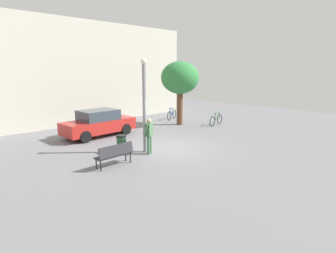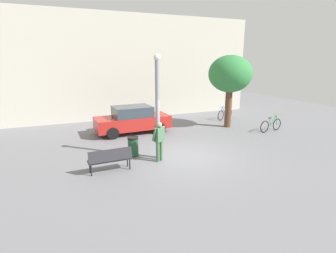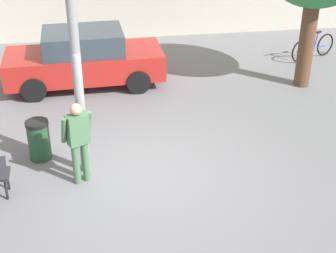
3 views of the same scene
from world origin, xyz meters
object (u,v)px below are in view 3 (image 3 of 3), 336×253
object	(u,v)px
lamppost	(76,60)
parked_car_red	(84,58)
trash_bin	(39,140)
person_by_lamppost	(78,138)
bicycle_blue	(313,47)

from	to	relation	value
lamppost	parked_car_red	xyz separation A→B (m)	(0.06, 4.33, -1.58)
lamppost	trash_bin	size ratio (longest dim) A/B	5.04
person_by_lamppost	trash_bin	distance (m)	1.42
lamppost	parked_car_red	world-z (taller)	lamppost
person_by_lamppost	parked_car_red	distance (m)	4.73
bicycle_blue	lamppost	bearing A→B (deg)	-142.98
bicycle_blue	trash_bin	distance (m)	9.26
parked_car_red	trash_bin	bearing A→B (deg)	-104.76
person_by_lamppost	lamppost	bearing A→B (deg)	79.58
lamppost	person_by_lamppost	bearing A→B (deg)	-100.42
bicycle_blue	person_by_lamppost	bearing A→B (deg)	-141.30
lamppost	person_by_lamppost	xyz separation A→B (m)	(-0.07, -0.39, -1.38)
parked_car_red	bicycle_blue	bearing A→B (deg)	8.03
lamppost	trash_bin	xyz separation A→B (m)	(-0.93, 0.61, -1.92)
person_by_lamppost	bicycle_blue	distance (m)	9.14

